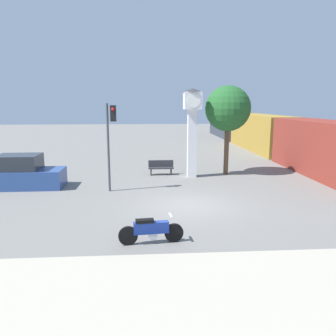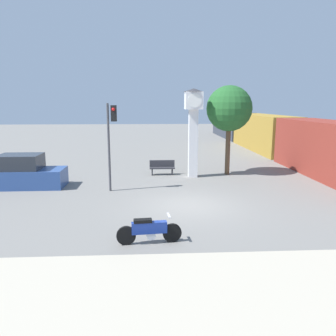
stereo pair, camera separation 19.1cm
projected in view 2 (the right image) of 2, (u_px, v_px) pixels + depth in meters
ground_plane at (188, 205)px, 14.63m from camera, size 120.00×120.00×0.00m
sidewalk_strip at (231, 319)px, 6.83m from camera, size 36.00×6.00×0.10m
motorcycle at (149, 230)px, 10.58m from camera, size 2.12×0.47×0.94m
clock_tower at (193, 120)px, 19.72m from camera, size 1.23×1.23×5.37m
freight_train at (264, 132)px, 32.15m from camera, size 2.80×37.64×3.40m
traffic_light at (111, 132)px, 16.51m from camera, size 0.50×0.35×4.50m
street_tree at (229, 109)px, 20.31m from camera, size 2.83×2.83×5.60m
bench at (162, 167)px, 20.89m from camera, size 1.60×0.44×0.92m
parked_car at (24, 174)px, 17.71m from camera, size 4.22×1.84×1.80m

